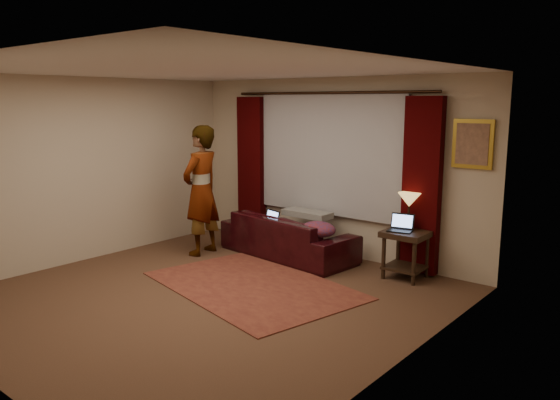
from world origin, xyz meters
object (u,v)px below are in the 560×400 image
object	(u,v)px
sofa	(288,228)
laptop_table	(400,223)
person	(201,191)
laptop_sofa	(266,219)
end_table	(406,254)
tiffany_lamp	(409,211)

from	to	relation	value
sofa	laptop_table	bearing A→B (deg)	-170.35
person	sofa	bearing A→B (deg)	114.00
laptop_sofa	end_table	xyz separation A→B (m)	(2.12, 0.31, -0.23)
sofa	person	distance (m)	1.39
sofa	laptop_sofa	distance (m)	0.36
laptop_sofa	tiffany_lamp	world-z (taller)	tiffany_lamp
end_table	person	xyz separation A→B (m)	(-2.88, -0.90, 0.65)
tiffany_lamp	person	xyz separation A→B (m)	(-2.84, -1.02, 0.10)
end_table	tiffany_lamp	world-z (taller)	tiffany_lamp
laptop_sofa	laptop_table	xyz separation A→B (m)	(2.07, 0.23, 0.19)
sofa	laptop_table	size ratio (longest dim) A/B	6.55
laptop_table	end_table	bearing A→B (deg)	41.47
sofa	tiffany_lamp	distance (m)	1.84
tiffany_lamp	laptop_table	world-z (taller)	tiffany_lamp
sofa	laptop_table	distance (m)	1.78
laptop_table	sofa	bearing A→B (deg)	171.78
sofa	laptop_sofa	size ratio (longest dim) A/B	6.36
laptop_sofa	tiffany_lamp	xyz separation A→B (m)	(2.08, 0.43, 0.32)
tiffany_lamp	person	world-z (taller)	person
laptop_sofa	sofa	bearing A→B (deg)	33.93
sofa	person	size ratio (longest dim) A/B	1.11
end_table	person	world-z (taller)	person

